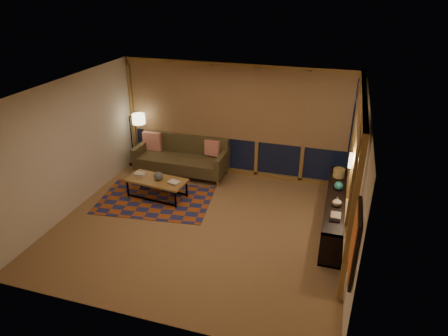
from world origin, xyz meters
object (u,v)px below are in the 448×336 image
(floor_lamp, at_px, (132,139))
(sofa, at_px, (181,157))
(bookshelf, at_px, (335,211))
(coffee_table, at_px, (157,188))

(floor_lamp, bearing_deg, sofa, 11.72)
(sofa, distance_m, floor_lamp, 1.43)
(sofa, height_order, bookshelf, sofa)
(sofa, xyz_separation_m, coffee_table, (-0.06, -1.24, -0.24))
(sofa, relative_size, floor_lamp, 1.56)
(coffee_table, xyz_separation_m, bookshelf, (3.79, -0.03, 0.11))
(bookshelf, bearing_deg, coffee_table, 179.59)
(coffee_table, height_order, floor_lamp, floor_lamp)
(sofa, xyz_separation_m, floor_lamp, (-1.40, 0.15, 0.26))
(floor_lamp, height_order, bookshelf, floor_lamp)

